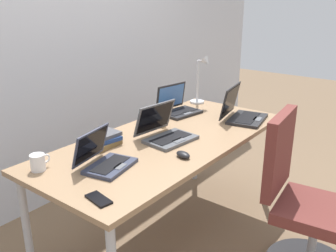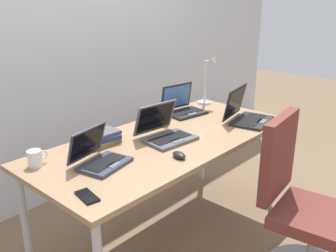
{
  "view_description": "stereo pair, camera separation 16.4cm",
  "coord_description": "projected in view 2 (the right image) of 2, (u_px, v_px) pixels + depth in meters",
  "views": [
    {
      "loc": [
        -1.75,
        -1.35,
        1.6
      ],
      "look_at": [
        0.0,
        0.0,
        0.82
      ],
      "focal_mm": 39.81,
      "sensor_mm": 36.0,
      "label": 1
    },
    {
      "loc": [
        -1.64,
        -1.48,
        1.6
      ],
      "look_at": [
        0.0,
        0.0,
        0.82
      ],
      "focal_mm": 39.81,
      "sensor_mm": 36.0,
      "label": 2
    }
  ],
  "objects": [
    {
      "name": "ground_plane",
      "position": [
        168.0,
        236.0,
        2.62
      ],
      "size": [
        12.0,
        12.0,
        0.0
      ],
      "primitive_type": "plane",
      "color": "#7A6047"
    },
    {
      "name": "wall_back",
      "position": [
        62.0,
        36.0,
        2.88
      ],
      "size": [
        6.0,
        0.13,
        2.6
      ],
      "color": "silver",
      "rests_on": "ground_plane"
    },
    {
      "name": "coffee_mug",
      "position": [
        35.0,
        158.0,
        1.97
      ],
      "size": [
        0.11,
        0.08,
        0.09
      ],
      "color": "white",
      "rests_on": "desk"
    },
    {
      "name": "office_chair",
      "position": [
        301.0,
        216.0,
        2.15
      ],
      "size": [
        0.52,
        0.56,
        0.97
      ],
      "color": "black",
      "rests_on": "ground_plane"
    },
    {
      "name": "book_stack",
      "position": [
        104.0,
        138.0,
        2.26
      ],
      "size": [
        0.2,
        0.16,
        0.08
      ],
      "color": "brown",
      "rests_on": "desk"
    },
    {
      "name": "laptop_mid_desk",
      "position": [
        99.0,
        157.0,
        1.98
      ],
      "size": [
        0.31,
        0.29,
        0.2
      ],
      "color": "#33384C",
      "rests_on": "desk"
    },
    {
      "name": "laptop_near_mouse",
      "position": [
        183.0,
        108.0,
        2.85
      ],
      "size": [
        0.32,
        0.27,
        0.22
      ],
      "color": "#232326",
      "rests_on": "desk"
    },
    {
      "name": "laptop_back_left",
      "position": [
        165.0,
        132.0,
        2.34
      ],
      "size": [
        0.33,
        0.31,
        0.22
      ],
      "color": "#515459",
      "rests_on": "desk"
    },
    {
      "name": "laptop_front_left",
      "position": [
        247.0,
        115.0,
        2.66
      ],
      "size": [
        0.38,
        0.34,
        0.24
      ],
      "color": "#232326",
      "rests_on": "desk"
    },
    {
      "name": "cell_phone",
      "position": [
        87.0,
        196.0,
        1.67
      ],
      "size": [
        0.09,
        0.15,
        0.01
      ],
      "primitive_type": "cube",
      "rotation": [
        0.0,
        0.0,
        -0.18
      ],
      "color": "black",
      "rests_on": "desk"
    },
    {
      "name": "computer_mouse",
      "position": [
        179.0,
        155.0,
        2.07
      ],
      "size": [
        0.08,
        0.11,
        0.03
      ],
      "primitive_type": "ellipsoid",
      "rotation": [
        0.0,
        0.0,
        -0.24
      ],
      "color": "black",
      "rests_on": "desk"
    },
    {
      "name": "desk_lamp",
      "position": [
        208.0,
        81.0,
        3.04
      ],
      "size": [
        0.12,
        0.18,
        0.4
      ],
      "color": "silver",
      "rests_on": "desk"
    },
    {
      "name": "desk",
      "position": [
        168.0,
        146.0,
        2.39
      ],
      "size": [
        1.8,
        0.8,
        0.74
      ],
      "color": "#9E7A56",
      "rests_on": "ground_plane"
    },
    {
      "name": "pill_bottle",
      "position": [
        166.0,
        120.0,
        2.57
      ],
      "size": [
        0.04,
        0.04,
        0.08
      ],
      "color": "gold",
      "rests_on": "desk"
    }
  ]
}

